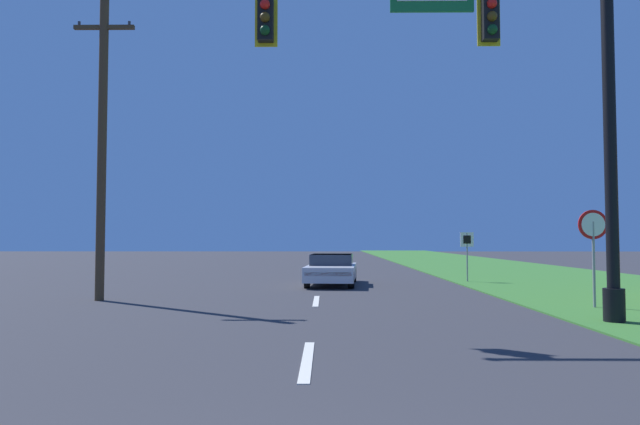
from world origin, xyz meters
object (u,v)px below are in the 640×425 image
Objects in this scene: car_ahead at (332,269)px; stop_sign at (593,236)px; route_sign_post at (467,245)px; utility_pole_near at (102,142)px; signal_mast at (515,91)px.

stop_sign reaches higher than car_ahead.
route_sign_post is at bearing 96.64° from stop_sign.
car_ahead is at bearing 131.03° from stop_sign.
stop_sign is 13.92m from utility_pole_near.
route_sign_post reaches higher than car_ahead.
stop_sign reaches higher than route_sign_post.
utility_pole_near reaches higher than car_ahead.
car_ahead is 5.84m from route_sign_post.
route_sign_post is 14.68m from utility_pole_near.
signal_mast is 1.84× the size of car_ahead.
signal_mast is 12.12m from route_sign_post.
utility_pole_near reaches higher than route_sign_post.
car_ahead is 10.23m from stop_sign.
signal_mast is 4.91m from stop_sign.
signal_mast is at bearing -137.68° from stop_sign.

